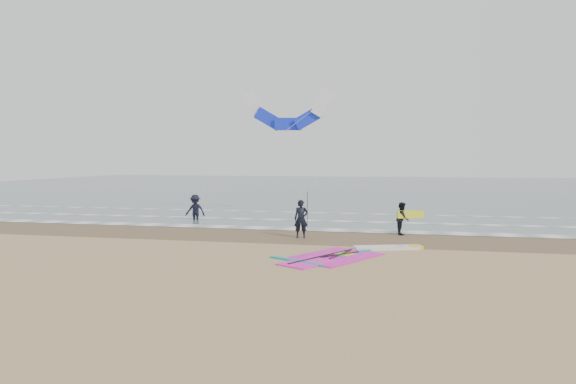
% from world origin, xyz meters
% --- Properties ---
extents(ground, '(120.00, 120.00, 0.00)m').
position_xyz_m(ground, '(0.00, 0.00, 0.00)').
color(ground, tan).
rests_on(ground, ground).
extents(sea_water, '(120.00, 80.00, 0.02)m').
position_xyz_m(sea_water, '(0.00, 48.00, 0.01)').
color(sea_water, '#47605E').
rests_on(sea_water, ground).
extents(wet_sand_band, '(120.00, 5.00, 0.01)m').
position_xyz_m(wet_sand_band, '(0.00, 6.00, 0.00)').
color(wet_sand_band, brown).
rests_on(wet_sand_band, ground).
extents(foam_waterline, '(120.00, 9.15, 0.02)m').
position_xyz_m(foam_waterline, '(0.00, 10.44, 0.03)').
color(foam_waterline, white).
rests_on(foam_waterline, ground).
extents(windsurf_rig, '(5.80, 5.49, 0.14)m').
position_xyz_m(windsurf_rig, '(1.39, 1.56, 0.04)').
color(windsurf_rig, white).
rests_on(windsurf_rig, ground).
extents(person_standing, '(0.72, 0.53, 1.81)m').
position_xyz_m(person_standing, '(-1.28, 5.40, 0.91)').
color(person_standing, black).
rests_on(person_standing, ground).
extents(person_walking, '(0.67, 0.83, 1.61)m').
position_xyz_m(person_walking, '(3.41, 7.50, 0.80)').
color(person_walking, black).
rests_on(person_walking, ground).
extents(person_wading, '(1.24, 0.72, 1.92)m').
position_xyz_m(person_wading, '(-8.84, 10.84, 0.96)').
color(person_wading, black).
rests_on(person_wading, ground).
extents(held_pole, '(0.17, 0.86, 1.82)m').
position_xyz_m(held_pole, '(-0.98, 5.40, 1.33)').
color(held_pole, black).
rests_on(held_pole, ground).
extents(carried_kiteboard, '(1.30, 0.51, 0.39)m').
position_xyz_m(carried_kiteboard, '(3.81, 7.40, 1.02)').
color(carried_kiteboard, yellow).
rests_on(carried_kiteboard, ground).
extents(surf_kite, '(7.90, 5.16, 7.14)m').
position_xyz_m(surf_kite, '(-4.14, 15.74, 6.76)').
color(surf_kite, white).
rests_on(surf_kite, ground).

